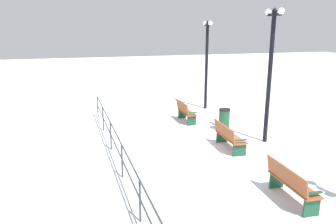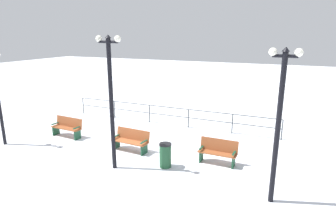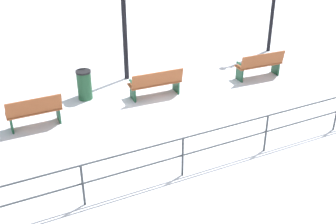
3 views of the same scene
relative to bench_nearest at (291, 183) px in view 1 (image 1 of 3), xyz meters
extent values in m
plane|color=white|center=(0.22, 3.70, -0.49)|extent=(80.00, 80.00, 0.00)
cube|color=brown|center=(0.08, -0.01, -0.03)|extent=(0.55, 1.65, 0.04)
cube|color=brown|center=(-0.15, 0.01, 0.21)|extent=(0.21, 1.62, 0.46)
cube|color=#19472D|center=(0.04, -0.71, -0.26)|extent=(0.41, 0.08, 0.46)
cube|color=#19472D|center=(0.13, 0.70, -0.26)|extent=(0.41, 0.08, 0.46)
cube|color=#19472D|center=(0.06, -0.72, 0.09)|extent=(0.41, 0.10, 0.04)
cube|color=#19472D|center=(0.15, 0.70, 0.09)|extent=(0.41, 0.10, 0.04)
cube|color=brown|center=(0.35, 3.70, -0.06)|extent=(0.62, 1.66, 0.04)
cube|color=brown|center=(0.09, 3.72, 0.19)|extent=(0.22, 1.64, 0.46)
cube|color=#19472D|center=(0.30, 2.98, -0.27)|extent=(0.47, 0.08, 0.44)
cube|color=#19472D|center=(0.39, 4.42, -0.27)|extent=(0.47, 0.08, 0.44)
cube|color=#19472D|center=(0.32, 2.98, 0.06)|extent=(0.47, 0.10, 0.04)
cube|color=#19472D|center=(0.41, 4.41, 0.06)|extent=(0.47, 0.10, 0.04)
cube|color=brown|center=(0.10, 7.40, -0.04)|extent=(0.46, 1.47, 0.04)
cube|color=brown|center=(-0.12, 7.41, 0.22)|extent=(0.14, 1.47, 0.47)
cube|color=#19472D|center=(0.09, 6.77, -0.27)|extent=(0.40, 0.06, 0.45)
cube|color=#19472D|center=(0.11, 8.04, -0.27)|extent=(0.40, 0.06, 0.45)
cube|color=#19472D|center=(0.11, 6.77, 0.08)|extent=(0.40, 0.08, 0.04)
cube|color=#19472D|center=(0.13, 8.04, 0.08)|extent=(0.40, 0.08, 0.04)
cylinder|color=black|center=(1.94, 4.00, 1.85)|extent=(0.15, 0.15, 4.69)
cylinder|color=black|center=(1.94, 4.00, 4.08)|extent=(0.09, 0.75, 0.09)
sphere|color=white|center=(1.94, 3.63, 4.18)|extent=(0.22, 0.22, 0.22)
sphere|color=white|center=(1.94, 4.37, 4.18)|extent=(0.22, 0.22, 0.22)
cone|color=black|center=(1.94, 4.00, 4.26)|extent=(0.22, 0.22, 0.12)
cylinder|color=black|center=(1.94, 9.53, 1.70)|extent=(0.15, 0.15, 4.39)
cylinder|color=black|center=(1.94, 9.53, 3.78)|extent=(0.09, 0.63, 0.09)
sphere|color=white|center=(1.94, 9.21, 3.88)|extent=(0.22, 0.22, 0.22)
sphere|color=white|center=(1.94, 9.85, 3.88)|extent=(0.22, 0.22, 0.22)
cone|color=black|center=(1.94, 9.53, 3.96)|extent=(0.21, 0.21, 0.12)
cylinder|color=#383D42|center=(-3.67, 0.23, 0.01)|extent=(0.05, 0.05, 1.00)
cylinder|color=#383D42|center=(-3.67, 2.54, 0.01)|extent=(0.05, 0.05, 1.00)
cylinder|color=#383D42|center=(-3.67, 4.86, 0.01)|extent=(0.05, 0.05, 1.00)
cylinder|color=#383D42|center=(-3.67, 7.17, 0.01)|extent=(0.05, 0.05, 1.00)
cylinder|color=#383D42|center=(-3.67, 9.48, 0.01)|extent=(0.05, 0.05, 1.00)
cylinder|color=#383D42|center=(-3.67, 3.70, 0.51)|extent=(0.04, 11.57, 0.04)
cylinder|color=#383D42|center=(-3.67, 3.70, 0.06)|extent=(0.04, 11.57, 0.04)
cylinder|color=#1E4C2D|center=(1.10, 5.69, -0.06)|extent=(0.44, 0.44, 0.86)
cylinder|color=black|center=(1.10, 5.69, 0.40)|extent=(0.46, 0.46, 0.06)
camera|label=1|loc=(-4.99, -6.03, 3.61)|focal=35.03mm
camera|label=2|loc=(10.25, 9.88, 4.35)|focal=31.25mm
camera|label=3|loc=(-10.93, 8.81, 5.68)|focal=47.44mm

